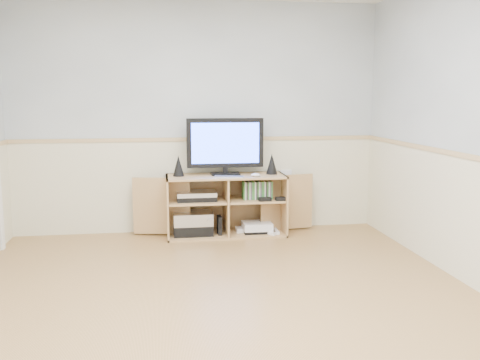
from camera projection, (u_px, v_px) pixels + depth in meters
name	position (u px, v px, depth m)	size (l,w,h in m)	color
room	(211.00, 135.00, 3.74)	(4.04, 4.54, 2.54)	#B3824F
media_cabinet	(225.00, 204.00, 5.80)	(1.98, 0.48, 0.65)	tan
monitor	(225.00, 144.00, 5.69)	(0.82, 0.18, 0.61)	black
speaker_left	(178.00, 166.00, 5.63)	(0.12, 0.12, 0.22)	black
speaker_right	(272.00, 164.00, 5.77)	(0.12, 0.12, 0.22)	black
keyboard	(229.00, 177.00, 5.56)	(0.30, 0.12, 0.01)	silver
mouse	(256.00, 175.00, 5.60)	(0.10, 0.06, 0.04)	white
av_components	(195.00, 216.00, 5.71)	(0.51, 0.31, 0.47)	black
game_consoles	(256.00, 227.00, 5.82)	(0.45, 0.30, 0.11)	white
game_cases	(257.00, 190.00, 5.75)	(0.32, 0.14, 0.19)	#3F8C3F
wall_outlet	(286.00, 175.00, 6.05)	(0.12, 0.03, 0.12)	white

